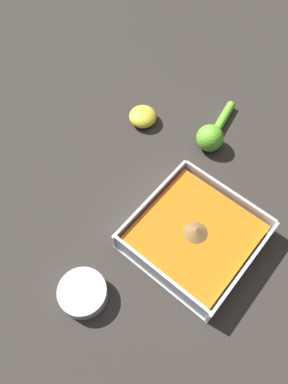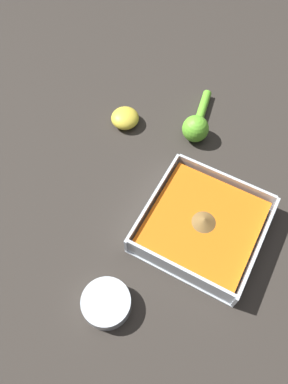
{
  "view_description": "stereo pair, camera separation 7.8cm",
  "coord_description": "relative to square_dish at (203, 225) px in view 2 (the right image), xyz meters",
  "views": [
    {
      "loc": [
        0.29,
        0.12,
        0.71
      ],
      "look_at": [
        -0.01,
        -0.13,
        0.03
      ],
      "focal_mm": 35.0,
      "sensor_mm": 36.0,
      "label": 1
    },
    {
      "loc": [
        0.33,
        0.06,
        0.71
      ],
      "look_at": [
        -0.01,
        -0.13,
        0.03
      ],
      "focal_mm": 35.0,
      "sensor_mm": 36.0,
      "label": 2
    }
  ],
  "objects": [
    {
      "name": "ground_plane",
      "position": [
        0.0,
        -0.01,
        -0.02
      ],
      "size": [
        4.0,
        4.0,
        0.0
      ],
      "primitive_type": "plane",
      "color": "#332D28"
    },
    {
      "name": "square_dish",
      "position": [
        0.0,
        0.0,
        0.0
      ],
      "size": [
        0.23,
        0.23,
        0.06
      ],
      "color": "silver",
      "rests_on": "ground_plane"
    },
    {
      "name": "lemon_half",
      "position": [
        -0.17,
        -0.28,
        -0.0
      ],
      "size": [
        0.07,
        0.07,
        0.04
      ],
      "color": "yellow",
      "rests_on": "ground_plane"
    },
    {
      "name": "spice_bowl",
      "position": [
        0.23,
        -0.09,
        -0.01
      ],
      "size": [
        0.09,
        0.09,
        0.03
      ],
      "color": "silver",
      "rests_on": "ground_plane"
    },
    {
      "name": "lemon_squeezer",
      "position": [
        -0.22,
        -0.12,
        0.01
      ],
      "size": [
        0.17,
        0.07,
        0.06
      ],
      "rotation": [
        0.0,
        0.0,
        0.19
      ],
      "color": "#6BC633",
      "rests_on": "ground_plane"
    }
  ]
}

